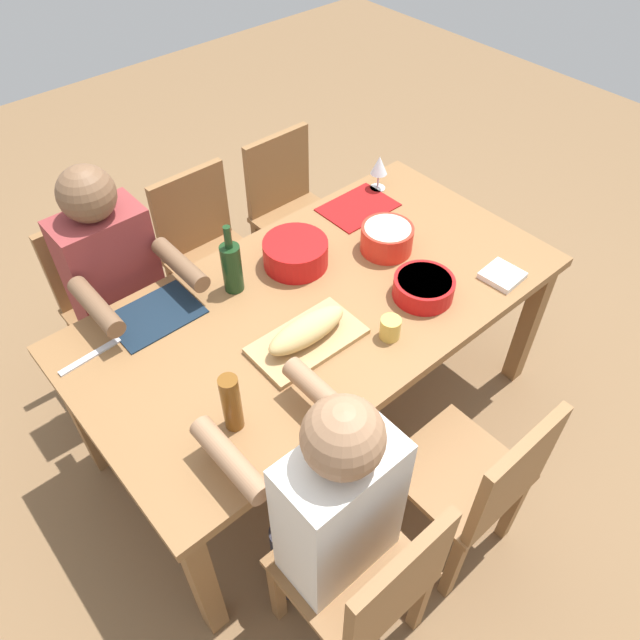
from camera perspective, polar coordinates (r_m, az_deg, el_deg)
ground_plane at (r=2.85m, az=0.00°, el=-8.86°), size 8.00×8.00×0.00m
dining_table at (r=2.34m, az=0.00°, el=0.56°), size 1.86×0.98×0.74m
chair_far_center at (r=2.97m, az=-10.44°, el=6.53°), size 0.40×0.40×0.85m
chair_far_left at (r=2.82m, az=-19.05°, el=1.96°), size 0.40×0.40×0.85m
diner_far_left at (r=2.55m, az=-18.32°, el=3.31°), size 0.41×0.53×1.20m
chair_near_left at (r=1.98m, az=4.67°, el=-23.32°), size 0.40×0.40×0.85m
diner_near_left at (r=1.83m, az=0.89°, el=-16.93°), size 0.41×0.53×1.20m
chair_near_center at (r=2.18m, az=14.64°, el=-14.38°), size 0.40×0.40×0.85m
chair_far_right at (r=3.19m, az=-2.70°, el=10.44°), size 0.40×0.40×0.85m
serving_bowl_pasta at (r=2.49m, az=6.29°, el=7.72°), size 0.21×0.21×0.11m
serving_bowl_fruit at (r=2.30m, az=9.68°, el=3.11°), size 0.23×0.23×0.08m
serving_bowl_greens at (r=2.40m, az=-2.31°, el=6.41°), size 0.26×0.26×0.11m
cutting_board at (r=2.13m, az=-1.21°, el=-1.96°), size 0.40×0.22×0.02m
bread_loaf at (r=2.09m, az=-1.23°, el=-0.95°), size 0.32×0.11×0.09m
wine_bottle at (r=2.28m, az=-8.27°, el=4.99°), size 0.08×0.08×0.29m
beer_bottle at (r=1.85m, az=-8.29°, el=-7.70°), size 0.06×0.06×0.22m
wine_glass at (r=2.81m, az=5.57°, el=14.11°), size 0.08×0.08×0.17m
placemat_far_left at (r=2.30m, az=-15.18°, el=0.44°), size 0.32×0.23×0.01m
fork_near_left at (r=1.87m, az=-8.61°, el=-12.48°), size 0.04×0.17×0.01m
cup_near_center at (r=2.14m, az=6.59°, el=-0.76°), size 0.07×0.07×0.08m
placemat_far_right at (r=2.74m, az=3.58°, el=10.48°), size 0.32×0.23×0.01m
carving_knife at (r=2.23m, az=-20.71°, el=-3.20°), size 0.23×0.04×0.01m
napkin_stack at (r=2.47m, az=16.70°, el=4.02°), size 0.15×0.15×0.02m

